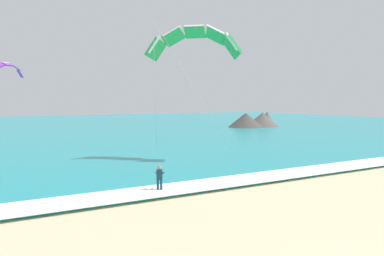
{
  "coord_description": "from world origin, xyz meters",
  "views": [
    {
      "loc": [
        -9.71,
        -5.04,
        5.43
      ],
      "look_at": [
        1.95,
        16.52,
        3.55
      ],
      "focal_mm": 32.55,
      "sensor_mm": 36.0,
      "label": 1
    }
  ],
  "objects": [
    {
      "name": "kite_primary",
      "position": [
        5.39,
        22.51,
        10.9
      ],
      "size": [
        10.55,
        11.24,
        11.0
      ],
      "color": "green"
    },
    {
      "name": "kitesurfer",
      "position": [
        -1.8,
        13.61,
        0.94
      ],
      "size": [
        0.67,
        0.66,
        1.69
      ],
      "color": "#143347",
      "rests_on": "ground"
    },
    {
      "name": "surf_foam",
      "position": [
        0.0,
        13.52,
        0.22
      ],
      "size": [
        200.0,
        2.67,
        0.04
      ],
      "primitive_type": "cube",
      "color": "white",
      "rests_on": "sea"
    },
    {
      "name": "headland_right",
      "position": [
        35.41,
        51.77,
        1.54
      ],
      "size": [
        11.81,
        7.67,
        3.36
      ],
      "color": "#47423D",
      "rests_on": "ground"
    },
    {
      "name": "kite_distant",
      "position": [
        -9.16,
        55.28,
        10.45
      ],
      "size": [
        5.32,
        4.31,
        2.25
      ],
      "color": "purple"
    },
    {
      "name": "sea",
      "position": [
        0.0,
        72.52,
        0.1
      ],
      "size": [
        200.0,
        120.0,
        0.2
      ],
      "primitive_type": "cube",
      "color": "teal",
      "rests_on": "ground"
    },
    {
      "name": "surfboard",
      "position": [
        -1.81,
        13.6,
        0.03
      ],
      "size": [
        1.03,
        1.45,
        0.09
      ],
      "color": "#239EC6",
      "rests_on": "ground"
    }
  ]
}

